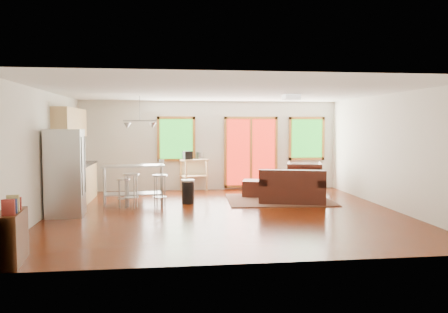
{
  "coord_description": "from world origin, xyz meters",
  "views": [
    {
      "loc": [
        -1.19,
        -9.24,
        1.87
      ],
      "look_at": [
        0.0,
        0.3,
        1.2
      ],
      "focal_mm": 35.0,
      "sensor_mm": 36.0,
      "label": 1
    }
  ],
  "objects": [
    {
      "name": "bar_stool_c",
      "position": [
        -1.43,
        0.89,
        0.56
      ],
      "size": [
        0.43,
        0.43,
        0.75
      ],
      "rotation": [
        0.0,
        0.0,
        -0.25
      ],
      "color": "#B7BABC",
      "rests_on": "floor"
    },
    {
      "name": "cup",
      "position": [
        -1.39,
        1.57,
        1.02
      ],
      "size": [
        0.15,
        0.14,
        0.13
      ],
      "primitive_type": "imported",
      "rotation": [
        0.0,
        0.0,
        0.29
      ],
      "color": "silver",
      "rests_on": "island"
    },
    {
      "name": "kitchen_cart",
      "position": [
        -0.53,
        3.34,
        0.79
      ],
      "size": [
        0.88,
        0.72,
        1.16
      ],
      "rotation": [
        0.0,
        0.0,
        0.36
      ],
      "color": "tan",
      "rests_on": "floor"
    },
    {
      "name": "bar_stool_a",
      "position": [
        -2.26,
        0.93,
        0.5
      ],
      "size": [
        0.37,
        0.37,
        0.67
      ],
      "rotation": [
        0.0,
        0.0,
        0.2
      ],
      "color": "#B7BABC",
      "rests_on": "floor"
    },
    {
      "name": "cabinets",
      "position": [
        -3.49,
        1.7,
        0.93
      ],
      "size": [
        0.64,
        2.24,
        2.3
      ],
      "color": "tan",
      "rests_on": "floor"
    },
    {
      "name": "armchair",
      "position": [
        2.54,
        2.53,
        0.48
      ],
      "size": [
        1.15,
        1.11,
        0.96
      ],
      "primitive_type": "imported",
      "rotation": [
        0.0,
        0.0,
        2.85
      ],
      "color": "black",
      "rests_on": "floor"
    },
    {
      "name": "ceiling",
      "position": [
        0.0,
        0.0,
        2.61
      ],
      "size": [
        7.5,
        7.0,
        0.02
      ],
      "primitive_type": "cube",
      "color": "silver",
      "rests_on": "ground"
    },
    {
      "name": "refrigerator",
      "position": [
        -3.34,
        0.11,
        0.9
      ],
      "size": [
        0.77,
        0.74,
        1.81
      ],
      "rotation": [
        0.0,
        0.0,
        0.05
      ],
      "color": "#B7BABC",
      "rests_on": "floor"
    },
    {
      "name": "ceiling_flush",
      "position": [
        1.6,
        0.6,
        2.53
      ],
      "size": [
        0.35,
        0.35,
        0.12
      ],
      "primitive_type": "cube",
      "color": "white",
      "rests_on": "ceiling"
    },
    {
      "name": "window_left",
      "position": [
        -1.0,
        3.46,
        1.5
      ],
      "size": [
        1.1,
        0.05,
        1.3
      ],
      "color": "#175D16",
      "rests_on": "back_wall"
    },
    {
      "name": "coffee_table",
      "position": [
        1.76,
        1.66,
        0.3
      ],
      "size": [
        0.94,
        0.64,
        0.35
      ],
      "rotation": [
        0.0,
        0.0,
        -0.13
      ],
      "color": "#371B0B",
      "rests_on": "floor"
    },
    {
      "name": "ottoman",
      "position": [
        1.06,
        2.09,
        0.22
      ],
      "size": [
        0.8,
        0.8,
        0.43
      ],
      "primitive_type": "cube",
      "rotation": [
        0.0,
        0.0,
        -0.27
      ],
      "color": "black",
      "rests_on": "floor"
    },
    {
      "name": "loveseat",
      "position": [
        1.77,
        1.01,
        0.33
      ],
      "size": [
        1.76,
        1.31,
        0.84
      ],
      "rotation": [
        0.0,
        0.0,
        -0.3
      ],
      "color": "black",
      "rests_on": "floor"
    },
    {
      "name": "back_wall",
      "position": [
        0.0,
        3.51,
        1.3
      ],
      "size": [
        7.5,
        0.02,
        2.6
      ],
      "primitive_type": "cube",
      "color": "beige",
      "rests_on": "ground"
    },
    {
      "name": "pendant_light",
      "position": [
        -1.9,
        1.5,
        1.9
      ],
      "size": [
        0.8,
        0.18,
        0.79
      ],
      "color": "gray",
      "rests_on": "ceiling"
    },
    {
      "name": "french_doors",
      "position": [
        1.2,
        3.46,
        1.1
      ],
      "size": [
        1.6,
        0.05,
        2.1
      ],
      "color": "red",
      "rests_on": "back_wall"
    },
    {
      "name": "trash_can",
      "position": [
        -0.76,
        1.27,
        0.29
      ],
      "size": [
        0.36,
        0.36,
        0.58
      ],
      "rotation": [
        0.0,
        0.0,
        -0.15
      ],
      "color": "black",
      "rests_on": "floor"
    },
    {
      "name": "book",
      "position": [
        2.08,
        1.6,
        0.55
      ],
      "size": [
        0.23,
        0.04,
        0.3
      ],
      "primitive_type": "imported",
      "rotation": [
        0.0,
        0.0,
        -0.05
      ],
      "color": "maroon",
      "rests_on": "coffee_table"
    },
    {
      "name": "island",
      "position": [
        -2.06,
        1.36,
        0.65
      ],
      "size": [
        1.52,
        0.7,
        0.94
      ],
      "rotation": [
        0.0,
        0.0,
        0.07
      ],
      "color": "#B7BABC",
      "rests_on": "floor"
    },
    {
      "name": "floor",
      "position": [
        0.0,
        0.0,
        -0.01
      ],
      "size": [
        7.5,
        7.0,
        0.02
      ],
      "primitive_type": "cube",
      "color": "#370F03",
      "rests_on": "ground"
    },
    {
      "name": "front_wall",
      "position": [
        0.0,
        -3.51,
        1.3
      ],
      "size": [
        7.5,
        0.02,
        2.6
      ],
      "primitive_type": "cube",
      "color": "beige",
      "rests_on": "ground"
    },
    {
      "name": "vase",
      "position": [
        1.96,
        1.81,
        0.51
      ],
      "size": [
        0.2,
        0.21,
        0.3
      ],
      "rotation": [
        0.0,
        0.0,
        0.16
      ],
      "color": "silver",
      "rests_on": "coffee_table"
    },
    {
      "name": "bar_stool_b",
      "position": [
        -2.07,
        0.84,
        0.59
      ],
      "size": [
        0.45,
        0.45,
        0.8
      ],
      "rotation": [
        0.0,
        0.0,
        -0.22
      ],
      "color": "#B7BABC",
      "rests_on": "floor"
    },
    {
      "name": "window_right",
      "position": [
        2.9,
        3.46,
        1.5
      ],
      "size": [
        1.1,
        0.05,
        1.3
      ],
      "color": "#175D16",
      "rests_on": "back_wall"
    },
    {
      "name": "left_wall",
      "position": [
        -3.76,
        0.0,
        1.3
      ],
      "size": [
        0.02,
        7.0,
        2.6
      ],
      "primitive_type": "cube",
      "color": "beige",
      "rests_on": "ground"
    },
    {
      "name": "rug",
      "position": [
        1.54,
        1.41,
        0.01
      ],
      "size": [
        2.68,
        2.12,
        0.03
      ],
      "primitive_type": "cube",
      "rotation": [
        0.0,
        0.0,
        -0.06
      ],
      "color": "#43512E",
      "rests_on": "floor"
    },
    {
      "name": "bookshelf",
      "position": [
        -3.35,
        -3.08,
        0.37
      ],
      "size": [
        0.4,
        0.83,
        0.94
      ],
      "rotation": [
        0.0,
        0.0,
        0.12
      ],
      "color": "#371B0B",
      "rests_on": "floor"
    },
    {
      "name": "right_wall",
      "position": [
        3.76,
        0.0,
        1.3
      ],
      "size": [
        0.02,
        7.0,
        2.6
      ],
      "primitive_type": "cube",
      "color": "beige",
      "rests_on": "ground"
    }
  ]
}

